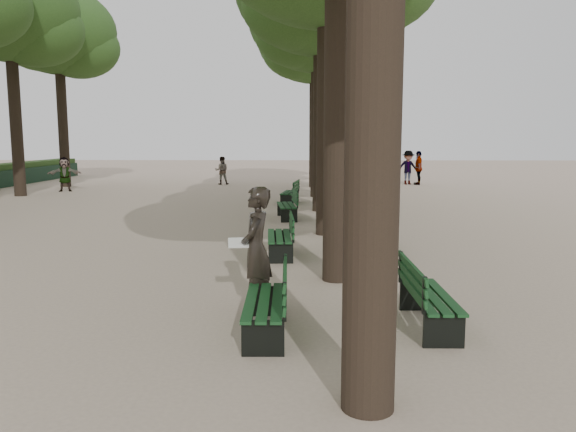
{
  "coord_description": "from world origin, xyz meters",
  "views": [
    {
      "loc": [
        0.85,
        -7.19,
        2.62
      ],
      "look_at": [
        0.6,
        3.0,
        1.2
      ],
      "focal_mm": 35.0,
      "sensor_mm": 36.0,
      "label": 1
    }
  ],
  "objects": [
    {
      "name": "bench_left_0",
      "position": [
        0.37,
        0.07,
        0.27
      ],
      "size": [
        0.61,
        1.81,
        0.92
      ],
      "color": "black",
      "rests_on": "ground"
    },
    {
      "name": "bench_right_3",
      "position": [
        2.63,
        15.71,
        0.27
      ],
      "size": [
        0.62,
        1.81,
        0.92
      ],
      "color": "black",
      "rests_on": "ground"
    },
    {
      "name": "bench_right_0",
      "position": [
        2.63,
        0.4,
        0.27
      ],
      "size": [
        0.6,
        1.81,
        0.92
      ],
      "color": "black",
      "rests_on": "ground"
    },
    {
      "name": "bench_right_1",
      "position": [
        2.63,
        5.56,
        0.27
      ],
      "size": [
        0.69,
        1.84,
        0.92
      ],
      "color": "black",
      "rests_on": "ground"
    },
    {
      "name": "bench_left_3",
      "position": [
        0.37,
        15.28,
        0.27
      ],
      "size": [
        0.79,
        1.86,
        0.92
      ],
      "color": "black",
      "rests_on": "ground"
    },
    {
      "name": "pedestrian_c",
      "position": [
        7.43,
        24.68,
        0.95
      ],
      "size": [
        0.49,
        1.15,
        1.9
      ],
      "primitive_type": "imported",
      "rotation": [
        0.0,
        0.0,
        4.61
      ],
      "color": "#262628",
      "rests_on": "ground"
    },
    {
      "name": "ground",
      "position": [
        0.0,
        0.0,
        0.0
      ],
      "size": [
        120.0,
        120.0,
        0.0
      ],
      "primitive_type": "plane",
      "color": "tan",
      "rests_on": "ground"
    },
    {
      "name": "man_with_map",
      "position": [
        0.16,
        1.13,
        0.95
      ],
      "size": [
        0.67,
        0.8,
        1.9
      ],
      "color": "black",
      "rests_on": "ground"
    },
    {
      "name": "bench_left_2",
      "position": [
        0.37,
        10.93,
        0.27
      ],
      "size": [
        0.77,
        1.85,
        0.92
      ],
      "color": "black",
      "rests_on": "ground"
    },
    {
      "name": "pedestrian_e",
      "position": [
        -10.87,
        20.22,
        0.85
      ],
      "size": [
        1.59,
        0.84,
        1.69
      ],
      "primitive_type": "imported",
      "rotation": [
        0.0,
        0.0,
        0.34
      ],
      "color": "#262628",
      "rests_on": "ground"
    },
    {
      "name": "tree_far_4",
      "position": [
        -12.0,
        18.0,
        8.14
      ],
      "size": [
        6.0,
        6.0,
        10.45
      ],
      "color": "#33261C",
      "rests_on": "ground"
    },
    {
      "name": "pedestrian_b",
      "position": [
        6.89,
        24.87,
        0.96
      ],
      "size": [
        1.28,
        0.56,
        1.92
      ],
      "primitive_type": "imported",
      "rotation": [
        0.0,
        0.0,
        0.15
      ],
      "color": "#262628",
      "rests_on": "ground"
    },
    {
      "name": "bench_right_2",
      "position": [
        2.63,
        10.34,
        0.27
      ],
      "size": [
        0.72,
        1.84,
        0.92
      ],
      "color": "black",
      "rests_on": "ground"
    },
    {
      "name": "bench_left_1",
      "position": [
        0.37,
        5.14,
        0.27
      ],
      "size": [
        0.68,
        1.83,
        0.92
      ],
      "color": "black",
      "rests_on": "ground"
    },
    {
      "name": "tree_central_5",
      "position": [
        1.5,
        23.0,
        7.65
      ],
      "size": [
        6.0,
        6.0,
        9.95
      ],
      "color": "#33261C",
      "rests_on": "ground"
    },
    {
      "name": "pedestrian_a",
      "position": [
        -3.7,
        24.6,
        0.79
      ],
      "size": [
        0.8,
        0.41,
        1.58
      ],
      "primitive_type": "imported",
      "rotation": [
        0.0,
        0.0,
        3.26
      ],
      "color": "#262628",
      "rests_on": "ground"
    },
    {
      "name": "tree_central_4",
      "position": [
        1.5,
        18.0,
        7.65
      ],
      "size": [
        6.0,
        6.0,
        9.95
      ],
      "color": "#33261C",
      "rests_on": "ground"
    },
    {
      "name": "tree_far_5",
      "position": [
        -12.0,
        23.0,
        8.14
      ],
      "size": [
        6.0,
        6.0,
        10.45
      ],
      "color": "#33261C",
      "rests_on": "ground"
    }
  ]
}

